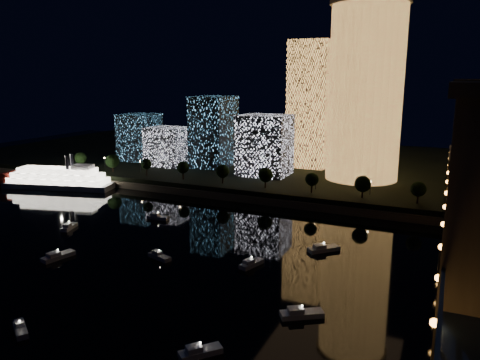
% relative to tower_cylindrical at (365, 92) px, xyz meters
% --- Properties ---
extents(ground, '(520.00, 520.00, 0.00)m').
position_rel_tower_cylindrical_xyz_m(ground, '(-23.01, -123.24, -43.89)').
color(ground, black).
rests_on(ground, ground).
extents(far_bank, '(420.00, 160.00, 5.00)m').
position_rel_tower_cylindrical_xyz_m(far_bank, '(-23.01, 36.76, -41.39)').
color(far_bank, black).
rests_on(far_bank, ground).
extents(seawall, '(420.00, 6.00, 3.00)m').
position_rel_tower_cylindrical_xyz_m(seawall, '(-23.01, -41.24, -42.39)').
color(seawall, '#6B5E4C').
rests_on(seawall, ground).
extents(tower_cylindrical, '(34.00, 34.00, 77.53)m').
position_rel_tower_cylindrical_xyz_m(tower_cylindrical, '(0.00, 0.00, 0.00)').
color(tower_cylindrical, '#E69C49').
rests_on(tower_cylindrical, far_bank).
extents(tower_rectangular, '(19.90, 19.90, 63.31)m').
position_rel_tower_cylindrical_xyz_m(tower_rectangular, '(-30.64, 20.68, -7.23)').
color(tower_rectangular, '#E69C49').
rests_on(tower_rectangular, far_bank).
extents(midrise_blocks, '(99.03, 31.25, 35.86)m').
position_rel_tower_cylindrical_xyz_m(midrise_blocks, '(-80.04, -4.01, -24.45)').
color(midrise_blocks, white).
rests_on(midrise_blocks, far_bank).
extents(truss_bridge, '(13.00, 266.00, 50.00)m').
position_rel_tower_cylindrical_xyz_m(truss_bridge, '(41.98, -119.52, -27.64)').
color(truss_bridge, navy).
rests_on(truss_bridge, ground).
extents(riverboat, '(55.65, 24.16, 16.47)m').
position_rel_tower_cylindrical_xyz_m(riverboat, '(-130.13, -56.58, -39.66)').
color(riverboat, silver).
rests_on(riverboat, ground).
extents(motorboats, '(116.12, 80.57, 2.78)m').
position_rel_tower_cylindrical_xyz_m(motorboats, '(-27.35, -116.03, -43.08)').
color(motorboats, silver).
rests_on(motorboats, ground).
extents(esplanade_trees, '(165.87, 6.78, 8.89)m').
position_rel_tower_cylindrical_xyz_m(esplanade_trees, '(-54.80, -35.24, -33.42)').
color(esplanade_trees, black).
rests_on(esplanade_trees, far_bank).
extents(street_lamps, '(132.70, 0.70, 5.65)m').
position_rel_tower_cylindrical_xyz_m(street_lamps, '(-57.01, -29.24, -34.87)').
color(street_lamps, black).
rests_on(street_lamps, far_bank).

